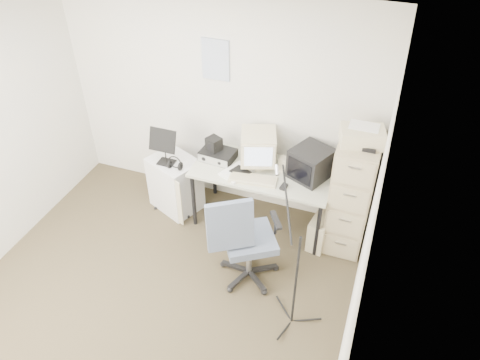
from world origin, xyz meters
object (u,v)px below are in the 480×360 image
(desk, at_px, (262,197))
(office_chair, at_px, (249,238))
(filing_cabinet, at_px, (351,194))
(side_cart, at_px, (176,184))

(desk, distance_m, office_chair, 0.84)
(desk, height_order, office_chair, office_chair)
(office_chair, bearing_deg, filing_cabinet, 13.14)
(filing_cabinet, distance_m, desk, 0.99)
(desk, height_order, side_cart, desk)
(desk, relative_size, office_chair, 1.40)
(desk, bearing_deg, office_chair, -80.98)
(side_cart, bearing_deg, filing_cabinet, 26.87)
(filing_cabinet, relative_size, office_chair, 1.22)
(office_chair, bearing_deg, side_cart, 114.96)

